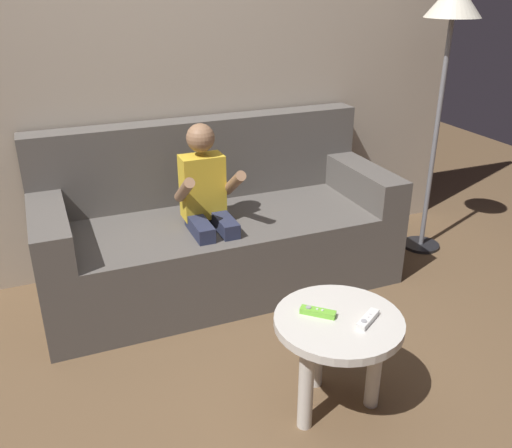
% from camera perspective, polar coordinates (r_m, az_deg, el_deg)
% --- Properties ---
extents(ground_plane, '(8.12, 8.12, 0.00)m').
position_cam_1_polar(ground_plane, '(2.37, -0.12, -20.12)').
color(ground_plane, brown).
extents(wall_back, '(4.06, 0.05, 2.50)m').
position_cam_1_polar(wall_back, '(3.22, -11.23, 16.60)').
color(wall_back, '#B2A38E').
rests_on(wall_back, ground).
extents(couch, '(1.97, 0.80, 0.91)m').
position_cam_1_polar(couch, '(3.18, -4.03, -0.78)').
color(couch, '#56514C').
rests_on(couch, ground).
extents(person_seated_on_couch, '(0.32, 0.39, 0.98)m').
position_cam_1_polar(person_seated_on_couch, '(2.89, -4.98, 1.92)').
color(person_seated_on_couch, '#282D47').
rests_on(person_seated_on_couch, ground).
extents(coffee_table, '(0.51, 0.51, 0.44)m').
position_cam_1_polar(coffee_table, '(2.25, 8.34, -11.44)').
color(coffee_table, beige).
rests_on(coffee_table, ground).
extents(game_remote_lime_near_edge, '(0.13, 0.12, 0.03)m').
position_cam_1_polar(game_remote_lime_near_edge, '(2.19, 6.41, -9.05)').
color(game_remote_lime_near_edge, '#72C638').
rests_on(game_remote_lime_near_edge, coffee_table).
extents(game_remote_white_center, '(0.14, 0.11, 0.03)m').
position_cam_1_polar(game_remote_white_center, '(2.18, 11.50, -9.64)').
color(game_remote_white_center, white).
rests_on(game_remote_white_center, coffee_table).
extents(floor_lamp, '(0.32, 0.32, 1.64)m').
position_cam_1_polar(floor_lamp, '(3.50, 19.58, 19.13)').
color(floor_lamp, black).
rests_on(floor_lamp, ground).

